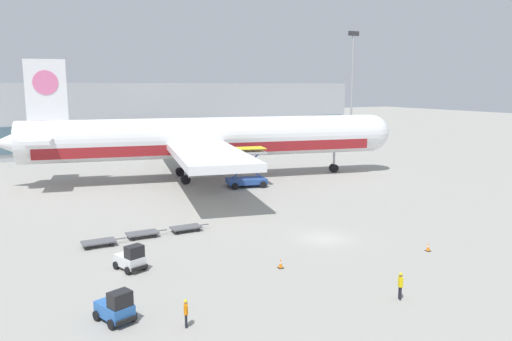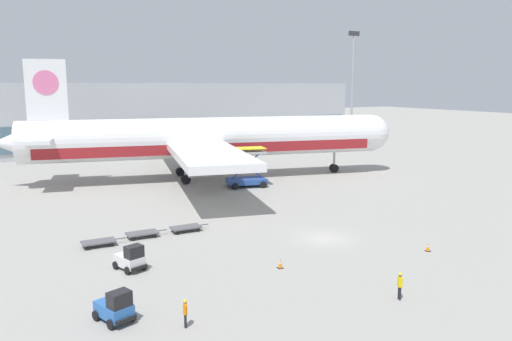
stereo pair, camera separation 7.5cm
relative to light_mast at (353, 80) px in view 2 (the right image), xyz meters
name	(u,v)px [view 2 (the right image)]	position (x,y,z in m)	size (l,w,h in m)	color
ground_plane	(325,238)	(-49.51, -55.21, -14.64)	(400.00, 400.00, 0.00)	#9E9B93
terminal_building	(161,115)	(-39.83, 17.65, -7.65)	(90.00, 18.20, 14.00)	#B2B7BC
light_mast	(353,80)	(0.00, 0.00, 0.00)	(2.80, 0.50, 25.53)	#9EA0A5
airplane_main	(205,139)	(-47.12, -23.31, -8.80)	(57.08, 48.52, 17.00)	white
scissor_lift_loader	(246,172)	(-44.63, -31.36, -12.61)	(5.77, 4.41, 5.31)	#284C99
baggage_tug_foreground	(115,308)	(-69.96, -62.06, -13.76)	(2.23, 2.75, 2.00)	#2D66B7
baggage_tug_mid	(131,259)	(-66.89, -54.30, -13.76)	(2.22, 2.74, 2.00)	silver
baggage_dolly_lead	(99,242)	(-67.77, -47.44, -14.25)	(3.72, 1.58, 0.48)	#56565B
baggage_dolly_second	(142,233)	(-63.77, -46.82, -14.25)	(3.72, 1.58, 0.48)	#56565B
baggage_dolly_third	(186,227)	(-59.62, -47.01, -14.25)	(3.72, 1.58, 0.48)	#56565B
ground_crew_near	(185,311)	(-66.66, -64.71, -13.65)	(0.32, 0.55, 1.69)	black
ground_crew_far	(400,284)	(-53.23, -68.02, -13.55)	(0.35, 0.52, 1.83)	black
traffic_cone_near	(428,247)	(-44.14, -62.28, -14.29)	(0.40, 0.40, 0.71)	black
traffic_cone_far	(280,263)	(-56.96, -59.50, -14.27)	(0.40, 0.40, 0.75)	black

